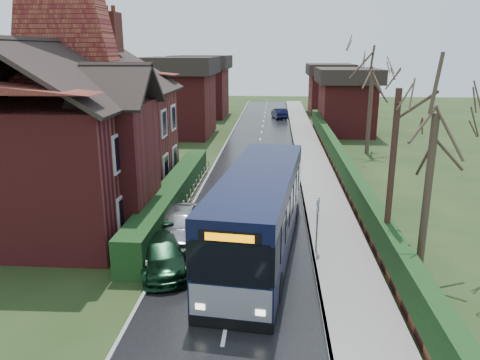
# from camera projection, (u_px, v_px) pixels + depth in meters

# --- Properties ---
(ground) EXTENTS (140.00, 140.00, 0.00)m
(ground) POSITION_uv_depth(u_px,v_px,m) (240.00, 252.00, 19.75)
(ground) COLOR #31441D
(ground) RESTS_ON ground
(road) EXTENTS (6.00, 100.00, 0.02)m
(road) POSITION_uv_depth(u_px,v_px,m) (252.00, 186.00, 29.36)
(road) COLOR black
(road) RESTS_ON ground
(pavement) EXTENTS (2.50, 100.00, 0.14)m
(pavement) POSITION_uv_depth(u_px,v_px,m) (320.00, 186.00, 29.03)
(pavement) COLOR slate
(pavement) RESTS_ON ground
(kerb_right) EXTENTS (0.12, 100.00, 0.14)m
(kerb_right) POSITION_uv_depth(u_px,v_px,m) (301.00, 186.00, 29.12)
(kerb_right) COLOR gray
(kerb_right) RESTS_ON ground
(kerb_left) EXTENTS (0.12, 100.00, 0.10)m
(kerb_left) POSITION_uv_depth(u_px,v_px,m) (204.00, 184.00, 29.57)
(kerb_left) COLOR gray
(kerb_left) RESTS_ON ground
(front_hedge) EXTENTS (1.20, 16.00, 1.60)m
(front_hedge) POSITION_uv_depth(u_px,v_px,m) (173.00, 196.00, 24.62)
(front_hedge) COLOR black
(front_hedge) RESTS_ON ground
(picket_fence) EXTENTS (0.10, 16.00, 0.90)m
(picket_fence) POSITION_uv_depth(u_px,v_px,m) (187.00, 203.00, 24.66)
(picket_fence) COLOR tan
(picket_fence) RESTS_ON ground
(right_wall_hedge) EXTENTS (0.60, 50.00, 1.80)m
(right_wall_hedge) POSITION_uv_depth(u_px,v_px,m) (346.00, 172.00, 28.66)
(right_wall_hedge) COLOR maroon
(right_wall_hedge) RESTS_ON ground
(brick_house) EXTENTS (9.30, 14.60, 10.30)m
(brick_house) POSITION_uv_depth(u_px,v_px,m) (76.00, 129.00, 23.80)
(brick_house) COLOR maroon
(brick_house) RESTS_ON ground
(bus) EXTENTS (3.94, 11.85, 3.53)m
(bus) POSITION_uv_depth(u_px,v_px,m) (259.00, 214.00, 19.19)
(bus) COLOR black
(bus) RESTS_ON ground
(car_silver) EXTENTS (2.08, 4.57, 1.52)m
(car_silver) POSITION_uv_depth(u_px,v_px,m) (178.00, 225.00, 20.71)
(car_silver) COLOR #ABAAAF
(car_silver) RESTS_ON ground
(car_green) EXTENTS (3.01, 4.55, 1.22)m
(car_green) POSITION_uv_depth(u_px,v_px,m) (162.00, 254.00, 18.09)
(car_green) COLOR black
(car_green) RESTS_ON ground
(car_distant) EXTENTS (2.14, 4.13, 1.30)m
(car_distant) POSITION_uv_depth(u_px,v_px,m) (279.00, 113.00, 58.22)
(car_distant) COLOR black
(car_distant) RESTS_ON ground
(bus_stop_sign) EXTENTS (0.17, 0.37, 2.47)m
(bus_stop_sign) POSITION_uv_depth(u_px,v_px,m) (317.00, 217.00, 19.17)
(bus_stop_sign) COLOR slate
(bus_stop_sign) RESTS_ON ground
(telegraph_pole) EXTENTS (0.24, 0.89, 6.93)m
(telegraph_pole) POSITION_uv_depth(u_px,v_px,m) (391.00, 180.00, 17.66)
(telegraph_pole) COLOR black
(telegraph_pole) RESTS_ON ground
(tree_right_near) EXTENTS (4.00, 4.00, 8.64)m
(tree_right_near) POSITION_uv_depth(u_px,v_px,m) (438.00, 102.00, 16.74)
(tree_right_near) COLOR #3B2E23
(tree_right_near) RESTS_ON ground
(tree_right_far) EXTENTS (4.71, 4.71, 9.09)m
(tree_right_far) POSITION_uv_depth(u_px,v_px,m) (373.00, 69.00, 36.89)
(tree_right_far) COLOR #3B2B23
(tree_right_far) RESTS_ON ground
(tree_house_side) EXTENTS (4.81, 4.81, 10.93)m
(tree_house_side) POSITION_uv_depth(u_px,v_px,m) (97.00, 51.00, 30.42)
(tree_house_side) COLOR #33291E
(tree_house_side) RESTS_ON ground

